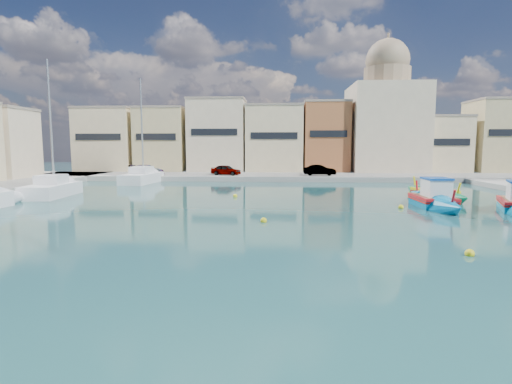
% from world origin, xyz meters
% --- Properties ---
extents(ground, '(160.00, 160.00, 0.00)m').
position_xyz_m(ground, '(0.00, 0.00, 0.00)').
color(ground, '#14353E').
rests_on(ground, ground).
extents(north_quay, '(80.00, 8.00, 0.60)m').
position_xyz_m(north_quay, '(0.00, 32.00, 0.30)').
color(north_quay, gray).
rests_on(north_quay, ground).
extents(north_townhouses, '(83.20, 7.87, 10.19)m').
position_xyz_m(north_townhouses, '(6.68, 39.36, 5.00)').
color(north_townhouses, beige).
rests_on(north_townhouses, ground).
extents(church_block, '(10.00, 10.00, 19.10)m').
position_xyz_m(church_block, '(10.00, 40.00, 8.41)').
color(church_block, beige).
rests_on(church_block, ground).
extents(parked_cars, '(25.59, 2.59, 1.29)m').
position_xyz_m(parked_cars, '(-12.16, 30.50, 1.23)').
color(parked_cars, '#4C1919').
rests_on(parked_cars, north_quay).
extents(luzzu_blue_cabin, '(2.29, 8.92, 3.15)m').
position_xyz_m(luzzu_blue_cabin, '(5.55, 9.76, 0.38)').
color(luzzu_blue_cabin, '#006BA1').
rests_on(luzzu_blue_cabin, ground).
extents(luzzu_green, '(3.78, 8.75, 2.67)m').
position_xyz_m(luzzu_green, '(7.34, 14.23, 0.29)').
color(luzzu_green, '#0A6E3F').
rests_on(luzzu_green, ground).
extents(yacht_north, '(3.48, 9.62, 12.58)m').
position_xyz_m(yacht_north, '(-20.37, 27.81, 0.50)').
color(yacht_north, white).
rests_on(yacht_north, ground).
extents(yacht_midnorth, '(3.05, 8.68, 12.13)m').
position_xyz_m(yacht_midnorth, '(-24.11, 15.57, 0.48)').
color(yacht_midnorth, white).
rests_on(yacht_midnorth, ground).
extents(mooring_buoys, '(22.32, 20.56, 0.36)m').
position_xyz_m(mooring_buoys, '(1.72, 7.37, 0.08)').
color(mooring_buoys, yellow).
rests_on(mooring_buoys, ground).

